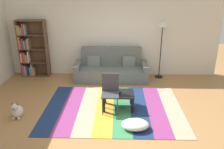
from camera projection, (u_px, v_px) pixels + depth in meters
name	position (u px, v px, depth m)	size (l,w,h in m)	color
ground_plane	(110.00, 111.00, 5.43)	(14.00, 14.00, 0.00)	#9E7042
back_wall	(113.00, 34.00, 7.32)	(6.80, 0.10, 2.70)	silver
rug	(113.00, 108.00, 5.56)	(3.30, 2.41, 0.01)	navy
couch	(111.00, 69.00, 7.20)	(2.26, 0.80, 1.00)	#59605B
bookshelf	(30.00, 50.00, 7.34)	(0.90, 0.28, 1.82)	brown
coffee_table	(118.00, 96.00, 5.47)	(0.75, 0.53, 0.39)	black
pouf	(135.00, 125.00, 4.72)	(0.57, 0.41, 0.20)	white
dog	(17.00, 111.00, 5.13)	(0.22, 0.35, 0.40)	beige
standing_lamp	(162.00, 32.00, 6.95)	(0.32, 0.32, 1.78)	black
tv_remote	(119.00, 93.00, 5.42)	(0.04, 0.15, 0.02)	black
folding_chair	(110.00, 89.00, 5.32)	(0.40, 0.40, 0.90)	#38383D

